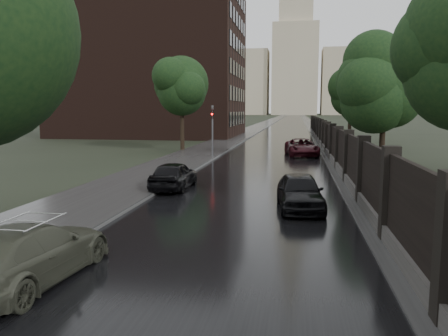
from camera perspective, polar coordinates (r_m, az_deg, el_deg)
ground at (r=8.68m, az=-5.04°, el=-17.59°), size 800.00×800.00×0.00m
road at (r=197.64m, az=8.91°, el=6.50°), size 8.00×420.00×0.02m
sidewalk_left at (r=197.79m, az=7.16°, el=6.55°), size 4.00×420.00×0.16m
verge_right at (r=197.66m, az=10.51°, el=6.47°), size 3.00×420.00×0.08m
fence_right at (r=39.79m, az=13.18°, el=3.58°), size 0.45×75.72×2.70m
tree_left_far at (r=38.93m, az=-5.54°, el=9.89°), size 4.25×4.25×7.39m
tree_right_b at (r=30.13m, az=20.24°, el=9.57°), size 4.08×4.08×7.01m
tree_right_c at (r=47.93m, az=16.22°, el=8.85°), size 4.08×4.08×7.01m
traffic_light at (r=33.22m, az=-1.51°, el=5.41°), size 0.16×0.32×4.00m
brick_building at (r=63.18m, az=-9.33°, el=13.28°), size 24.00×18.00×20.00m
stalinist_tower at (r=309.55m, az=9.28°, el=13.99°), size 92.00×30.00×159.00m
volga_sedan at (r=10.38m, az=-24.15°, el=-10.09°), size 2.07×4.60×1.31m
hatchback_left at (r=20.44m, az=-6.57°, el=-0.94°), size 1.58×3.88×1.32m
car_right_near at (r=16.47m, az=9.86°, el=-3.04°), size 1.95×4.08×1.35m
car_right_far at (r=35.51m, az=10.12°, el=2.68°), size 2.97×5.26×1.39m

